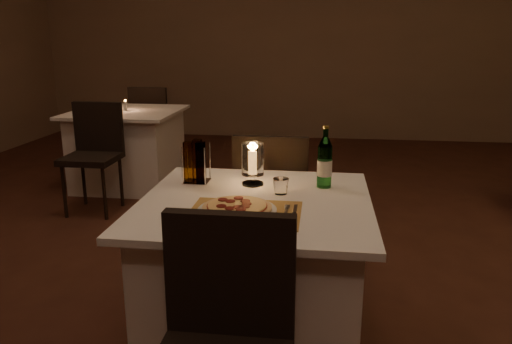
# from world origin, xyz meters

# --- Properties ---
(floor) EXTENTS (8.00, 10.00, 0.02)m
(floor) POSITION_xyz_m (0.00, 0.00, -0.01)
(floor) COLOR #4B2418
(floor) RESTS_ON ground
(wall_back) EXTENTS (8.00, 0.02, 3.00)m
(wall_back) POSITION_xyz_m (0.00, 5.01, 1.50)
(wall_back) COLOR #917154
(wall_back) RESTS_ON ground
(main_table) EXTENTS (1.00, 1.00, 0.74)m
(main_table) POSITION_xyz_m (-0.23, -0.15, 0.37)
(main_table) COLOR white
(main_table) RESTS_ON ground
(chair_near) EXTENTS (0.42, 0.42, 0.90)m
(chair_near) POSITION_xyz_m (-0.23, -0.86, 0.55)
(chair_near) COLOR black
(chair_near) RESTS_ON ground
(chair_far) EXTENTS (0.42, 0.42, 0.90)m
(chair_far) POSITION_xyz_m (-0.23, 0.57, 0.55)
(chair_far) COLOR black
(chair_far) RESTS_ON ground
(placemat) EXTENTS (0.45, 0.34, 0.00)m
(placemat) POSITION_xyz_m (-0.25, -0.33, 0.74)
(placemat) COLOR #A97D3A
(placemat) RESTS_ON main_table
(plate) EXTENTS (0.32, 0.32, 0.01)m
(plate) POSITION_xyz_m (-0.28, -0.33, 0.75)
(plate) COLOR white
(plate) RESTS_ON placemat
(pizza) EXTENTS (0.28, 0.28, 0.02)m
(pizza) POSITION_xyz_m (-0.28, -0.33, 0.77)
(pizza) COLOR #D8B77F
(pizza) RESTS_ON plate
(fork) EXTENTS (0.02, 0.18, 0.00)m
(fork) POSITION_xyz_m (-0.09, -0.29, 0.75)
(fork) COLOR silver
(fork) RESTS_ON placemat
(knife) EXTENTS (0.02, 0.22, 0.01)m
(knife) POSITION_xyz_m (-0.05, -0.35, 0.75)
(knife) COLOR black
(knife) RESTS_ON placemat
(tumbler) EXTENTS (0.07, 0.07, 0.07)m
(tumbler) POSITION_xyz_m (-0.13, -0.05, 0.78)
(tumbler) COLOR white
(tumbler) RESTS_ON main_table
(water_bottle) EXTENTS (0.07, 0.07, 0.29)m
(water_bottle) POSITION_xyz_m (0.06, 0.08, 0.86)
(water_bottle) COLOR #51975A
(water_bottle) RESTS_ON main_table
(hurricane_candle) EXTENTS (0.11, 0.11, 0.20)m
(hurricane_candle) POSITION_xyz_m (-0.28, 0.08, 0.86)
(hurricane_candle) COLOR white
(hurricane_candle) RESTS_ON main_table
(cruet_caddy) EXTENTS (0.12, 0.12, 0.21)m
(cruet_caddy) POSITION_xyz_m (-0.55, 0.08, 0.84)
(cruet_caddy) COLOR white
(cruet_caddy) RESTS_ON main_table
(neighbor_table_left) EXTENTS (1.00, 1.00, 0.74)m
(neighbor_table_left) POSITION_xyz_m (-1.82, 2.37, 0.37)
(neighbor_table_left) COLOR white
(neighbor_table_left) RESTS_ON ground
(neighbor_chair_la) EXTENTS (0.42, 0.42, 0.90)m
(neighbor_chair_la) POSITION_xyz_m (-1.82, 1.65, 0.55)
(neighbor_chair_la) COLOR black
(neighbor_chair_la) RESTS_ON ground
(neighbor_chair_lb) EXTENTS (0.42, 0.42, 0.90)m
(neighbor_chair_lb) POSITION_xyz_m (-1.82, 3.08, 0.55)
(neighbor_chair_lb) COLOR black
(neighbor_chair_lb) RESTS_ON ground
(neighbor_candle_left) EXTENTS (0.03, 0.03, 0.11)m
(neighbor_candle_left) POSITION_xyz_m (-1.82, 2.37, 0.79)
(neighbor_candle_left) COLOR white
(neighbor_candle_left) RESTS_ON neighbor_table_left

